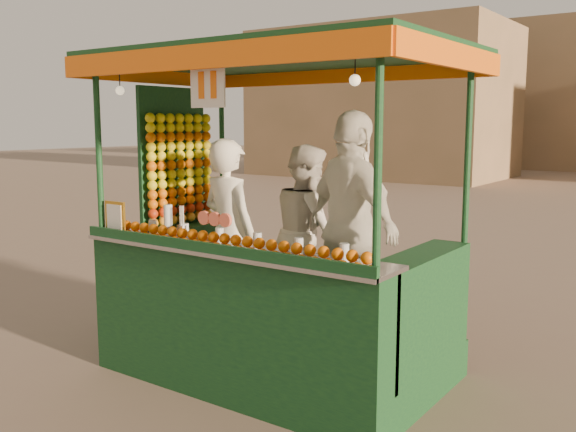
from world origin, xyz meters
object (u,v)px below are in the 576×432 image
Objects in this scene: vendor_left at (229,233)px; vendor_middle at (308,231)px; juice_cart at (263,274)px; vendor_right at (352,228)px.

vendor_left reaches higher than vendor_middle.
juice_cart reaches higher than vendor_middle.
vendor_left is (-0.49, 0.14, 0.29)m from juice_cart.
vendor_middle is at bearing 93.48° from juice_cart.
juice_cart is 0.58m from vendor_left.
vendor_left is 0.78m from vendor_middle.
juice_cart reaches higher than vendor_left.
vendor_left is 1.03× the size of vendor_middle.
vendor_right is (0.65, 0.38, 0.41)m from juice_cart.
vendor_right is at bearing -162.85° from vendor_middle.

